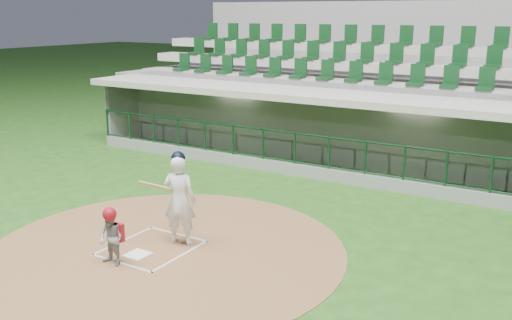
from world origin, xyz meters
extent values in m
plane|color=#204E16|center=(0.00, 0.00, 0.00)|extent=(120.00, 120.00, 0.00)
cylinder|color=brown|center=(0.30, -0.20, 0.01)|extent=(7.20, 7.20, 0.01)
cube|color=white|center=(0.00, -0.70, 0.02)|extent=(0.43, 0.43, 0.02)
cube|color=silver|center=(-0.75, -0.30, 0.02)|extent=(0.05, 1.80, 0.01)
cube|color=white|center=(0.75, -0.30, 0.02)|extent=(0.05, 1.80, 0.01)
cube|color=white|center=(0.00, 0.55, 0.02)|extent=(1.55, 0.05, 0.01)
cube|color=silver|center=(0.00, -1.15, 0.02)|extent=(1.55, 0.05, 0.01)
cube|color=slate|center=(0.00, 7.50, -0.55)|extent=(15.00, 3.00, 0.10)
cube|color=slate|center=(0.00, 9.10, 0.85)|extent=(15.00, 0.20, 2.70)
cube|color=#A09B8E|center=(0.00, 8.98, 1.10)|extent=(13.50, 0.04, 0.90)
cube|color=slate|center=(-7.50, 7.50, 0.85)|extent=(0.20, 3.00, 2.70)
cube|color=#ACA89B|center=(0.00, 7.25, 2.30)|extent=(15.40, 3.50, 0.20)
cube|color=gray|center=(0.00, 5.95, 0.15)|extent=(15.00, 0.15, 0.40)
cube|color=black|center=(0.00, 5.95, 1.73)|extent=(15.00, 0.01, 0.95)
cube|color=brown|center=(0.00, 8.55, -0.28)|extent=(12.75, 0.40, 0.45)
cube|color=white|center=(-3.00, 7.50, 2.17)|extent=(1.30, 0.35, 0.04)
cube|color=white|center=(3.00, 7.50, 2.17)|extent=(1.30, 0.35, 0.04)
imported|color=#AA121D|center=(-5.26, 8.55, 0.41)|extent=(1.25, 0.82, 1.81)
imported|color=maroon|center=(-1.99, 8.48, 0.43)|extent=(1.13, 0.59, 1.85)
imported|color=#B61413|center=(2.62, 8.33, 0.42)|extent=(1.05, 0.87, 1.85)
cube|color=gray|center=(0.00, 10.75, 1.15)|extent=(17.00, 6.50, 2.50)
cube|color=gray|center=(0.00, 9.25, 2.30)|extent=(16.60, 0.95, 0.30)
cube|color=#A59F95|center=(0.00, 10.20, 2.85)|extent=(16.60, 0.95, 0.30)
cube|color=#A09C90|center=(0.00, 11.15, 3.40)|extent=(16.60, 0.95, 0.30)
cube|color=gray|center=(0.00, 14.10, 2.53)|extent=(17.00, 0.25, 5.05)
imported|color=white|center=(0.36, 0.20, 0.95)|extent=(0.78, 0.61, 1.87)
sphere|color=black|center=(0.36, 0.20, 1.82)|extent=(0.28, 0.28, 0.28)
cylinder|color=tan|center=(0.11, -0.05, 1.25)|extent=(0.58, 0.79, 0.39)
imported|color=#95959A|center=(-0.11, -1.27, 0.54)|extent=(0.54, 0.43, 1.06)
sphere|color=maroon|center=(-0.11, -1.27, 1.02)|extent=(0.26, 0.26, 0.26)
cube|color=#A4111E|center=(-0.11, -1.12, 0.62)|extent=(0.32, 0.10, 0.35)
camera|label=1|loc=(7.34, -8.34, 4.63)|focal=40.00mm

